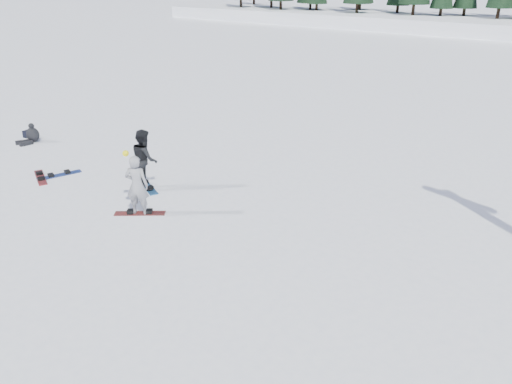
# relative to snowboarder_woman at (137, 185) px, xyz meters

# --- Properties ---
(ground) EXTENTS (420.00, 420.00, 0.00)m
(ground) POSITION_rel_snowboarder_woman_xyz_m (-1.84, -0.12, -0.93)
(ground) COLOR white
(ground) RESTS_ON ground
(snowboarder_woman) EXTENTS (0.80, 0.71, 1.99)m
(snowboarder_woman) POSITION_rel_snowboarder_woman_xyz_m (0.00, 0.00, 0.00)
(snowboarder_woman) COLOR #939397
(snowboarder_woman) RESTS_ON ground
(snowboarder_man) EXTENTS (1.22, 1.16, 1.99)m
(snowboarder_man) POSITION_rel_snowboarder_woman_xyz_m (-1.33, 1.51, 0.06)
(snowboarder_man) COLOR black
(snowboarder_man) RESTS_ON ground
(seated_rider) EXTENTS (0.70, 1.03, 0.81)m
(seated_rider) POSITION_rel_snowboarder_woman_xyz_m (-8.76, 1.87, -0.62)
(seated_rider) COLOR black
(seated_rider) RESTS_ON ground
(gear_bag) EXTENTS (0.48, 0.35, 0.30)m
(gear_bag) POSITION_rel_snowboarder_woman_xyz_m (-9.46, 2.13, -0.78)
(gear_bag) COLOR black
(gear_bag) RESTS_ON ground
(snowboard_woman) EXTENTS (1.36, 1.13, 0.03)m
(snowboard_woman) POSITION_rel_snowboarder_woman_xyz_m (0.00, 0.00, -0.92)
(snowboard_woman) COLOR maroon
(snowboard_woman) RESTS_ON ground
(snowboard_man) EXTENTS (1.48, 0.89, 0.03)m
(snowboard_man) POSITION_rel_snowboarder_woman_xyz_m (-1.33, 1.51, -0.92)
(snowboard_man) COLOR #19528A
(snowboard_man) RESTS_ON ground
(snowboard_loose_b) EXTENTS (1.47, 0.90, 0.03)m
(snowboard_loose_b) POSITION_rel_snowboarder_woman_xyz_m (-4.93, -0.17, -0.92)
(snowboard_loose_b) COLOR maroon
(snowboard_loose_b) RESTS_ON ground
(snowboard_loose_a) EXTENTS (0.75, 1.51, 0.03)m
(snowboard_loose_a) POSITION_rel_snowboarder_woman_xyz_m (-4.60, 0.35, -0.92)
(snowboard_loose_a) COLOR #1B3896
(snowboard_loose_a) RESTS_ON ground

